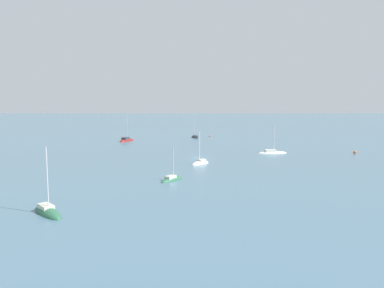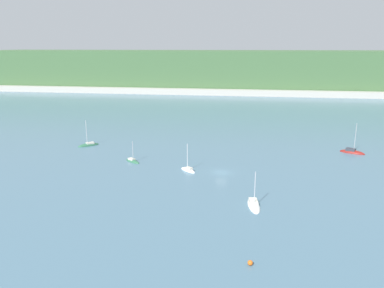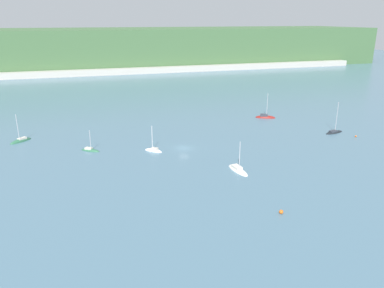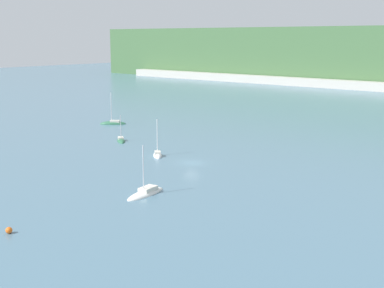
# 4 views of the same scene
# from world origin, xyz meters

# --- Properties ---
(ground_plane) EXTENTS (600.00, 600.00, 0.00)m
(ground_plane) POSITION_xyz_m (0.00, 0.00, 0.00)
(ground_plane) COLOR slate
(hillside_ridge) EXTENTS (391.43, 76.85, 26.50)m
(hillside_ridge) POSITION_xyz_m (0.00, 188.84, 13.25)
(hillside_ridge) COLOR #42663D
(hillside_ridge) RESTS_ON ground_plane
(shore_town_strip) EXTENTS (332.71, 6.00, 3.59)m
(shore_town_strip) POSITION_xyz_m (0.00, 146.91, 1.80)
(shore_town_strip) COLOR #B7B2A8
(shore_town_strip) RESTS_ON ground_plane
(sailboat_0) EXTENTS (6.21, 5.78, 8.87)m
(sailboat_0) POSITION_xyz_m (-42.97, 19.21, 0.09)
(sailboat_0) COLOR #2D6647
(sailboat_0) RESTS_ON ground_plane
(sailboat_2) EXTENTS (7.32, 5.22, 9.67)m
(sailboat_2) POSITION_xyz_m (36.50, 22.99, 0.12)
(sailboat_2) COLOR maroon
(sailboat_2) RESTS_ON ground_plane
(sailboat_3) EXTENTS (5.32, 4.51, 6.24)m
(sailboat_3) POSITION_xyz_m (-24.37, 5.23, 0.09)
(sailboat_3) COLOR #2D6647
(sailboat_3) RESTS_ON ground_plane
(sailboat_4) EXTENTS (3.24, 7.81, 7.73)m
(sailboat_4) POSITION_xyz_m (7.71, -18.81, 0.10)
(sailboat_4) COLOR white
(sailboat_4) RESTS_ON ground_plane
(sailboat_5) EXTENTS (4.82, 4.57, 7.68)m
(sailboat_5) POSITION_xyz_m (-8.32, -0.03, 0.10)
(sailboat_5) COLOR silver
(sailboat_5) RESTS_ON ground_plane
(mooring_buoy_1) EXTENTS (0.76, 0.76, 0.76)m
(mooring_buoy_1) POSITION_xyz_m (7.02, -39.65, 0.38)
(mooring_buoy_1) COLOR orange
(mooring_buoy_1) RESTS_ON ground_plane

